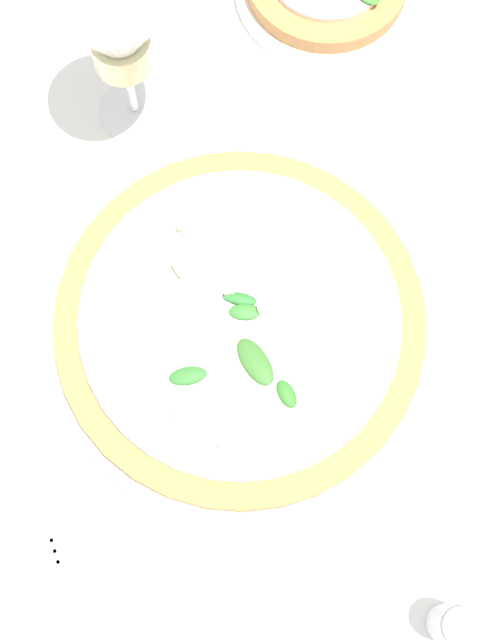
% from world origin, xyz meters
% --- Properties ---
extents(ground_plane, '(6.00, 6.00, 0.00)m').
position_xyz_m(ground_plane, '(0.00, 0.00, 0.00)').
color(ground_plane, white).
extents(pizza_arugula_main, '(0.34, 0.34, 0.05)m').
position_xyz_m(pizza_arugula_main, '(-0.02, 0.02, 0.02)').
color(pizza_arugula_main, white).
rests_on(pizza_arugula_main, ground_plane).
extents(wine_glass, '(0.09, 0.09, 0.17)m').
position_xyz_m(wine_glass, '(-0.02, 0.26, 0.12)').
color(wine_glass, white).
rests_on(wine_glass, ground_plane).
extents(shaker_pepper, '(0.03, 0.03, 0.07)m').
position_xyz_m(shaker_pepper, '(0.04, -0.27, 0.03)').
color(shaker_pepper, silver).
rests_on(shaker_pepper, ground_plane).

